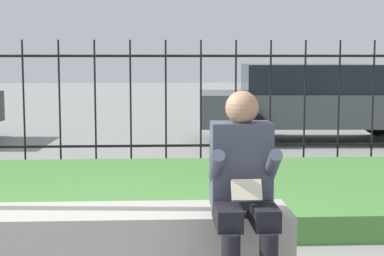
{
  "coord_description": "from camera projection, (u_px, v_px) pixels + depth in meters",
  "views": [
    {
      "loc": [
        0.56,
        -4.17,
        1.5
      ],
      "look_at": [
        0.83,
        0.72,
        0.94
      ],
      "focal_mm": 60.0,
      "sensor_mm": 36.0,
      "label": 1
    }
  ],
  "objects": [
    {
      "name": "stone_bench",
      "position": [
        77.0,
        250.0,
        4.25
      ],
      "size": [
        2.83,
        0.53,
        0.48
      ],
      "color": "#ADA89E",
      "rests_on": "ground_plane"
    },
    {
      "name": "person_seated_reader",
      "position": [
        243.0,
        185.0,
        3.96
      ],
      "size": [
        0.42,
        0.73,
        1.28
      ],
      "color": "black",
      "rests_on": "ground_plane"
    },
    {
      "name": "grass_berm",
      "position": [
        102.0,
        194.0,
        6.41
      ],
      "size": [
        9.15,
        2.92,
        0.23
      ],
      "color": "#4C893D",
      "rests_on": "ground_plane"
    },
    {
      "name": "iron_fence",
      "position": [
        113.0,
        104.0,
        8.12
      ],
      "size": [
        7.15,
        0.03,
        1.69
      ],
      "color": "black",
      "rests_on": "ground_plane"
    },
    {
      "name": "car_parked_right",
      "position": [
        316.0,
        101.0,
        11.1
      ],
      "size": [
        4.2,
        2.05,
        1.33
      ],
      "rotation": [
        0.0,
        0.0,
        -0.05
      ],
      "color": "#4C5156",
      "rests_on": "ground_plane"
    }
  ]
}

